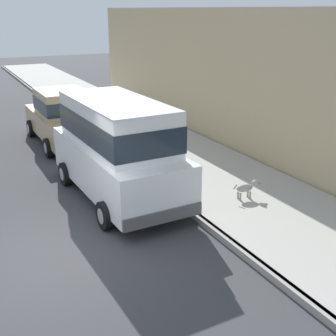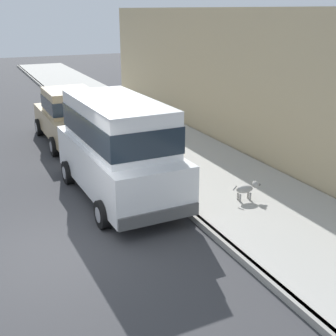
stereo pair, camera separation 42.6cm
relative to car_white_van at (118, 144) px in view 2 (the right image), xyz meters
name	(u,v)px [view 2 (the right image)]	position (x,y,z in m)	size (l,w,h in m)	color
ground_plane	(56,254)	(-2.09, -2.23, -1.39)	(80.00, 80.00, 0.00)	#38383A
curb	(199,221)	(1.11, -2.23, -1.32)	(0.16, 64.00, 0.14)	gray
sidewalk	(264,207)	(2.91, -2.23, -1.32)	(3.60, 64.00, 0.14)	#A8A59E
car_white_van	(118,144)	(0.00, 0.00, 0.00)	(2.25, 4.96, 2.52)	white
car_tan_sedan	(70,115)	(0.03, 5.47, -0.41)	(2.07, 4.62, 1.92)	tan
dog_grey	(247,188)	(2.68, -1.82, -0.97)	(0.75, 0.25, 0.49)	#999691
fire_hydrant	(151,153)	(1.56, 1.62, -0.92)	(0.34, 0.24, 0.72)	gold
building_facade	(219,76)	(5.01, 3.60, 0.92)	(0.50, 20.00, 4.63)	tan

